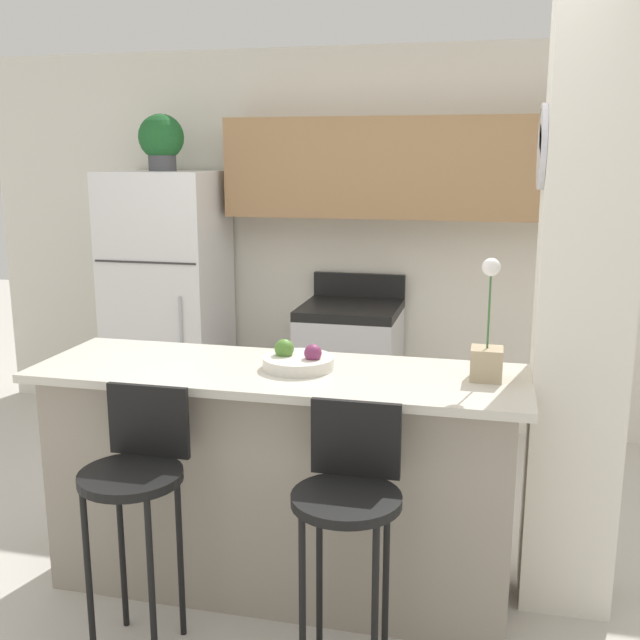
% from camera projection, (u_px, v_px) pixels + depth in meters
% --- Properties ---
extents(ground_plane, '(14.00, 14.00, 0.00)m').
position_uv_depth(ground_plane, '(281.00, 584.00, 3.31)').
color(ground_plane, beige).
extents(wall_back, '(5.60, 0.38, 2.55)m').
position_uv_depth(wall_back, '(387.00, 215.00, 4.95)').
color(wall_back, silver).
rests_on(wall_back, ground_plane).
extents(pillar_right, '(0.38, 0.32, 2.55)m').
position_uv_depth(pillar_right, '(582.00, 304.00, 2.95)').
color(pillar_right, silver).
rests_on(pillar_right, ground_plane).
extents(counter_bar, '(2.05, 0.65, 0.99)m').
position_uv_depth(counter_bar, '(280.00, 479.00, 3.20)').
color(counter_bar, gray).
rests_on(counter_bar, ground_plane).
extents(refrigerator, '(0.73, 0.67, 1.75)m').
position_uv_depth(refrigerator, '(169.00, 302.00, 5.11)').
color(refrigerator, white).
rests_on(refrigerator, ground_plane).
extents(stove_range, '(0.63, 0.65, 1.07)m').
position_uv_depth(stove_range, '(350.00, 372.00, 4.92)').
color(stove_range, silver).
rests_on(stove_range, ground_plane).
extents(bar_stool_left, '(0.38, 0.38, 1.01)m').
position_uv_depth(bar_stool_left, '(136.00, 479.00, 2.77)').
color(bar_stool_left, black).
rests_on(bar_stool_left, ground_plane).
extents(bar_stool_right, '(0.38, 0.38, 1.01)m').
position_uv_depth(bar_stool_right, '(349.00, 502.00, 2.58)').
color(bar_stool_right, black).
rests_on(bar_stool_right, ground_plane).
extents(potted_plant_on_fridge, '(0.30, 0.30, 0.37)m').
position_uv_depth(potted_plant_on_fridge, '(161.00, 140.00, 4.88)').
color(potted_plant_on_fridge, '#4C4C51').
rests_on(potted_plant_on_fridge, refrigerator).
extents(orchid_vase, '(0.12, 0.12, 0.48)m').
position_uv_depth(orchid_vase, '(487.00, 349.00, 2.93)').
color(orchid_vase, tan).
rests_on(orchid_vase, counter_bar).
extents(fruit_bowl, '(0.30, 0.30, 0.12)m').
position_uv_depth(fruit_bowl, '(298.00, 360.00, 3.10)').
color(fruit_bowl, silver).
rests_on(fruit_bowl, counter_bar).
extents(trash_bin, '(0.28, 0.28, 0.38)m').
position_uv_depth(trash_bin, '(241.00, 414.00, 4.91)').
color(trash_bin, black).
rests_on(trash_bin, ground_plane).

